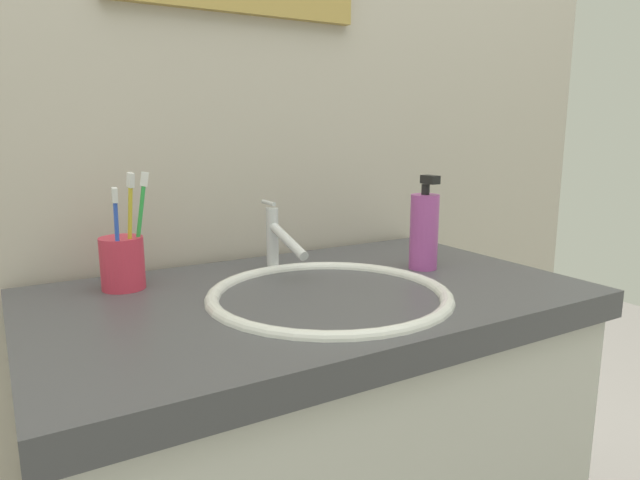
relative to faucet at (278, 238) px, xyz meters
The scene contains 8 objects.
tiled_wall_back 0.35m from the faucet, 92.39° to the left, with size 2.12×0.04×2.40m, color beige.
sink_basin 0.21m from the faucet, 90.00° to the right, with size 0.41×0.41×0.10m.
faucet is the anchor object (origin of this frame).
toothbrush_cup 0.29m from the faucet, behind, with size 0.07×0.07×0.09m, color #D8334C.
toothbrush_green 0.26m from the faucet, behind, with size 0.04×0.02×0.20m.
toothbrush_yellow 0.28m from the faucet, behind, with size 0.02×0.04×0.20m.
toothbrush_blue 0.30m from the faucet, behind, with size 0.01×0.03×0.17m.
soap_dispenser 0.29m from the faucet, 25.72° to the right, with size 0.06×0.06×0.19m.
Camera 1 is at (-0.46, -0.80, 1.10)m, focal length 31.29 mm.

